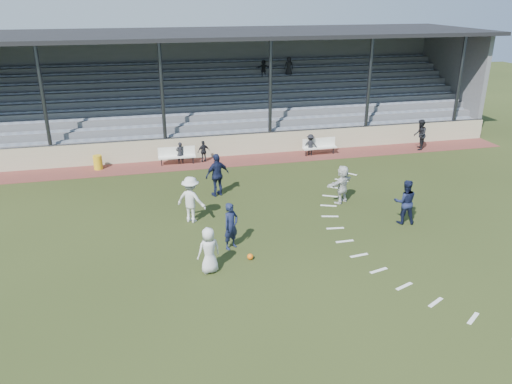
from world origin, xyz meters
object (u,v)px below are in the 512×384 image
trash_bin (98,162)px  player_navy_lead (231,226)px  bench_right (319,145)px  football (250,257)px  player_white_lead (209,250)px  official (420,135)px  bench_left (177,154)px

trash_bin → player_navy_lead: 11.54m
player_navy_lead → bench_right: bearing=21.2°
bench_right → football: size_ratio=9.23×
player_white_lead → official: 18.05m
bench_right → official: size_ratio=1.12×
bench_right → official: (6.15, -0.42, 0.34)m
trash_bin → player_navy_lead: bearing=-63.0°
bench_right → football: bearing=-122.9°
bench_left → bench_right: 8.15m
bench_right → trash_bin: bearing=176.7°
trash_bin → football: size_ratio=3.43×
bench_left → bench_right: same height
player_white_lead → bench_left: bearing=-105.8°
football → player_navy_lead: (-0.48, 1.01, 0.77)m
bench_left → player_white_lead: bearing=-88.9°
trash_bin → player_navy_lead: player_navy_lead is taller
bench_left → football: bearing=-81.2°
trash_bin → player_white_lead: bearing=-70.3°
trash_bin → bench_right: bearing=-1.1°
bench_left → bench_right: size_ratio=1.00×
bench_left → official: official is taller
player_white_lead → official: bearing=-158.1°
football → official: official is taller
football → player_navy_lead: 1.36m
football → bench_right: bearing=59.2°
trash_bin → football: bearing=-63.1°
football → player_white_lead: size_ratio=0.14×
bench_left → player_white_lead: player_white_lead is taller
trash_bin → football: (5.72, -11.28, -0.29)m
trash_bin → player_white_lead: size_ratio=0.47×
official → bench_left: bearing=-61.9°
bench_right → football: 12.86m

